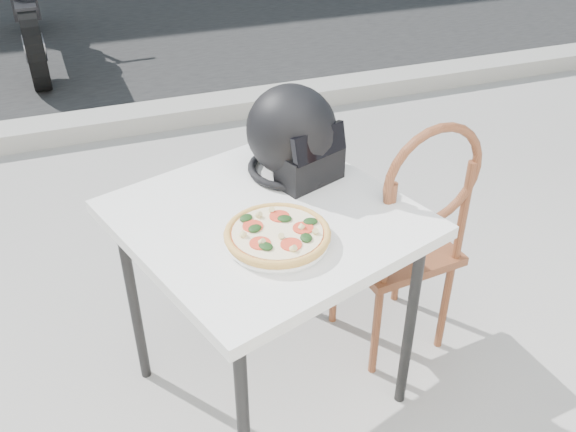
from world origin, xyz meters
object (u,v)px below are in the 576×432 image
object	(u,v)px
cafe_table_main	(267,232)
helmet	(293,136)
motorcycle	(25,2)
pizza	(277,234)
cafe_chair_main	(408,229)
plate	(277,240)

from	to	relation	value
cafe_table_main	helmet	bearing A→B (deg)	52.28
cafe_table_main	motorcycle	bearing A→B (deg)	100.58
helmet	motorcycle	distance (m)	3.94
motorcycle	pizza	bearing A→B (deg)	-82.49
helmet	motorcycle	bearing A→B (deg)	82.59
helmet	motorcycle	xyz separation A→B (m)	(-0.92, 3.81, -0.48)
cafe_chair_main	helmet	bearing A→B (deg)	-30.45
cafe_table_main	pizza	distance (m)	0.19
plate	cafe_chair_main	distance (m)	0.64
plate	cafe_chair_main	bearing A→B (deg)	19.78
plate	cafe_chair_main	xyz separation A→B (m)	(0.56, 0.20, -0.23)
cafe_table_main	pizza	size ratio (longest dim) A/B	2.68
plate	pizza	size ratio (longest dim) A/B	0.97
helmet	pizza	bearing A→B (deg)	-137.07
plate	helmet	size ratio (longest dim) A/B	0.96
plate	helmet	world-z (taller)	helmet
pizza	helmet	world-z (taller)	helmet
cafe_table_main	pizza	xyz separation A→B (m)	(-0.02, -0.16, 0.10)
pizza	plate	bearing A→B (deg)	-124.71
plate	pizza	world-z (taller)	pizza
pizza	motorcycle	bearing A→B (deg)	99.99
plate	motorcycle	size ratio (longest dim) A/B	0.19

